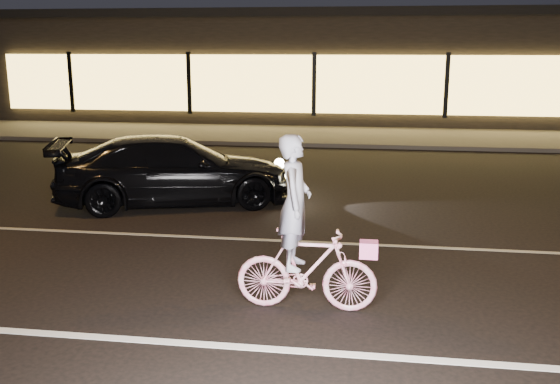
# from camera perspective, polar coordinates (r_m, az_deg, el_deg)

# --- Properties ---
(ground) EXTENTS (90.00, 90.00, 0.00)m
(ground) POSITION_cam_1_polar(r_m,az_deg,el_deg) (7.96, -6.87, -8.62)
(ground) COLOR black
(ground) RESTS_ON ground
(lane_stripe_near) EXTENTS (60.00, 0.12, 0.01)m
(lane_stripe_near) POSITION_cam_1_polar(r_m,az_deg,el_deg) (6.66, -10.29, -13.33)
(lane_stripe_near) COLOR silver
(lane_stripe_near) RESTS_ON ground
(lane_stripe_far) EXTENTS (60.00, 0.10, 0.01)m
(lane_stripe_far) POSITION_cam_1_polar(r_m,az_deg,el_deg) (9.79, -3.84, -4.29)
(lane_stripe_far) COLOR gray
(lane_stripe_far) RESTS_ON ground
(sidewalk) EXTENTS (30.00, 4.00, 0.12)m
(sidewalk) POSITION_cam_1_polar(r_m,az_deg,el_deg) (20.42, 2.62, 5.18)
(sidewalk) COLOR #383533
(sidewalk) RESTS_ON ground
(storefront) EXTENTS (25.40, 8.42, 4.20)m
(storefront) POSITION_cam_1_polar(r_m,az_deg,el_deg) (26.17, 4.00, 11.56)
(storefront) COLOR black
(storefront) RESTS_ON ground
(cyclist) EXTENTS (1.61, 0.55, 2.02)m
(cyclist) POSITION_cam_1_polar(r_m,az_deg,el_deg) (7.04, 2.16, -5.27)
(cyclist) COLOR #E1366C
(cyclist) RESTS_ON ground
(sedan) EXTENTS (4.78, 3.12, 1.29)m
(sedan) POSITION_cam_1_polar(r_m,az_deg,el_deg) (11.94, -9.57, 1.96)
(sedan) COLOR black
(sedan) RESTS_ON ground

